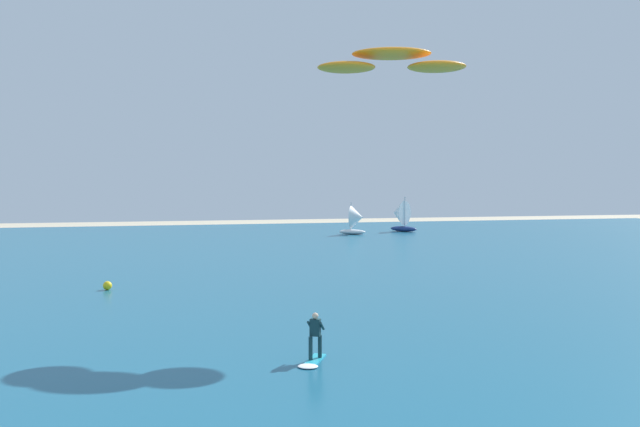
% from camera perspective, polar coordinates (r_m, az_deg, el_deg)
% --- Properties ---
extents(ocean, '(160.00, 90.00, 0.10)m').
position_cam_1_polar(ocean, '(55.70, -7.87, -3.84)').
color(ocean, '#1E607F').
rests_on(ocean, ground).
extents(kitesurfer, '(1.45, 1.98, 1.67)m').
position_cam_1_polar(kitesurfer, '(22.66, -0.56, -11.57)').
color(kitesurfer, '#26B2CC').
rests_on(kitesurfer, ocean).
extents(kite, '(7.42, 4.18, 1.07)m').
position_cam_1_polar(kite, '(31.44, 6.38, 13.30)').
color(kite, orange).
extents(sailboat_outermost, '(3.60, 3.25, 4.01)m').
position_cam_1_polar(sailboat_outermost, '(79.23, 3.24, -0.56)').
color(sailboat_outermost, white).
rests_on(sailboat_outermost, ocean).
extents(sailboat_heeled_over, '(3.92, 4.10, 4.57)m').
position_cam_1_polar(sailboat_heeled_over, '(85.10, 7.14, -0.19)').
color(sailboat_heeled_over, navy).
rests_on(sailboat_heeled_over, ocean).
extents(marker_buoy, '(0.52, 0.52, 0.52)m').
position_cam_1_polar(marker_buoy, '(39.57, -18.41, -6.11)').
color(marker_buoy, yellow).
rests_on(marker_buoy, ocean).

